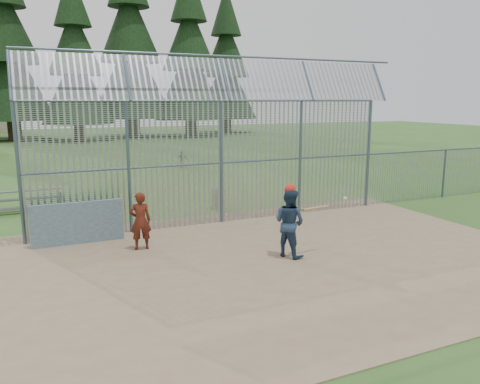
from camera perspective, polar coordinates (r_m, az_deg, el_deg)
name	(u,v)px	position (r m, az deg, el deg)	size (l,w,h in m)	color
ground	(271,253)	(12.64, 3.74, -7.40)	(120.00, 120.00, 0.00)	#2D511E
dirt_infield	(280,258)	(12.23, 4.85, -8.03)	(14.00, 10.00, 0.02)	#756047
dugout_wall	(78,223)	(13.94, -19.16, -3.59)	(2.50, 0.12, 1.20)	#38566B
batter	(289,223)	(12.15, 6.04, -3.73)	(0.87, 0.67, 1.78)	navy
onlooker	(140,221)	(12.93, -12.06, -3.45)	(0.58, 0.38, 1.58)	maroon
bg_kid_seated	(182,159)	(28.33, -7.04, 3.97)	(0.60, 0.25, 1.02)	slate
batting_gear	(295,193)	(12.03, 6.76, -0.09)	(1.85, 0.39, 0.70)	red
trash_can	(218,199)	(17.55, -2.65, -0.82)	(0.56, 0.56, 0.82)	gray
bleacher	(19,201)	(18.85, -25.31, -0.96)	(3.00, 0.95, 0.72)	slate
backstop_fence	(271,150)	(15.95, 3.84, 5.17)	(20.09, 0.81, 5.30)	#47566B
conifer_row	(101,33)	(53.07, -16.60, 18.10)	(38.48, 12.26, 20.20)	#332319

